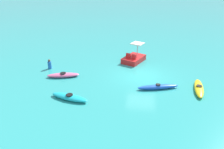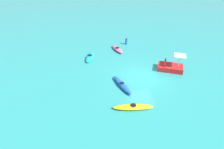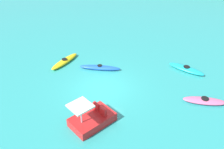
{
  "view_description": "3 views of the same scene",
  "coord_description": "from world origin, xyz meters",
  "views": [
    {
      "loc": [
        0.16,
        17.66,
        8.12
      ],
      "look_at": [
        2.46,
        0.88,
        0.37
      ],
      "focal_mm": 36.83,
      "sensor_mm": 36.0,
      "label": 1
    },
    {
      "loc": [
        -14.31,
        5.2,
        9.27
      ],
      "look_at": [
        0.58,
        2.74,
        0.21
      ],
      "focal_mm": 30.08,
      "sensor_mm": 36.0,
      "label": 2
    },
    {
      "loc": [
        5.8,
        -11.94,
        9.7
      ],
      "look_at": [
        0.43,
        0.74,
        0.78
      ],
      "focal_mm": 38.81,
      "sensor_mm": 36.0,
      "label": 3
    }
  ],
  "objects": [
    {
      "name": "ground_plane",
      "position": [
        0.0,
        0.0,
        0.0
      ],
      "size": [
        600.0,
        600.0,
        0.0
      ],
      "primitive_type": "plane",
      "color": "teal"
    },
    {
      "name": "kayak_cyan",
      "position": [
        4.9,
        4.53,
        0.16
      ],
      "size": [
        2.87,
        1.45,
        0.37
      ],
      "color": "#19B7C6",
      "rests_on": "ground_plane"
    },
    {
      "name": "kayak_blue",
      "position": [
        -1.18,
        2.15,
        0.16
      ],
      "size": [
        3.15,
        1.37,
        0.37
      ],
      "color": "blue",
      "rests_on": "ground_plane"
    },
    {
      "name": "kayak_yellow",
      "position": [
        -4.17,
        1.94,
        0.16
      ],
      "size": [
        1.01,
        3.04,
        0.37
      ],
      "color": "yellow",
      "rests_on": "ground_plane"
    },
    {
      "name": "kayak_pink",
      "position": [
        6.52,
        1.09,
        0.16
      ],
      "size": [
        2.71,
        1.33,
        0.37
      ],
      "color": "pink",
      "rests_on": "ground_plane"
    },
    {
      "name": "pedal_boat_red",
      "position": [
        0.9,
        -3.22,
        0.34
      ],
      "size": [
        2.38,
        2.81,
        1.68
      ],
      "color": "red",
      "rests_on": "ground_plane"
    },
    {
      "name": "person_near_shore",
      "position": [
        8.29,
        -0.45,
        0.39
      ],
      "size": [
        0.42,
        0.42,
        0.88
      ],
      "color": "blue",
      "rests_on": "ground_plane"
    }
  ]
}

